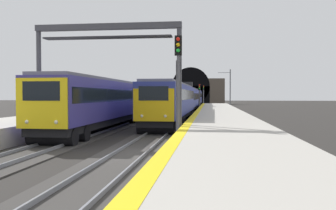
# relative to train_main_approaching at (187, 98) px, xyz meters

# --- Properties ---
(ground_plane) EXTENTS (320.00, 320.00, 0.00)m
(ground_plane) POSITION_rel_train_main_approaching_xyz_m (-37.59, -0.00, -2.22)
(ground_plane) COLOR #282623
(platform_right) EXTENTS (112.00, 4.97, 1.07)m
(platform_right) POSITION_rel_train_main_approaching_xyz_m (-37.59, -4.50, -1.69)
(platform_right) COLOR #ADA89E
(platform_right) RESTS_ON ground_plane
(platform_right_edge_strip) EXTENTS (112.00, 0.50, 0.01)m
(platform_right_edge_strip) POSITION_rel_train_main_approaching_xyz_m (-37.59, -2.27, -1.15)
(platform_right_edge_strip) COLOR yellow
(platform_right_edge_strip) RESTS_ON platform_right
(track_main_line) EXTENTS (160.00, 3.19, 0.21)m
(track_main_line) POSITION_rel_train_main_approaching_xyz_m (-37.59, -0.00, -2.18)
(track_main_line) COLOR #383533
(track_main_line) RESTS_ON ground_plane
(track_adjacent_line) EXTENTS (160.00, 3.15, 0.21)m
(track_adjacent_line) POSITION_rel_train_main_approaching_xyz_m (-37.59, 4.78, -2.18)
(track_adjacent_line) COLOR #383533
(track_adjacent_line) RESTS_ON ground_plane
(train_main_approaching) EXTENTS (61.71, 3.13, 4.74)m
(train_main_approaching) POSITION_rel_train_main_approaching_xyz_m (0.00, 0.00, 0.00)
(train_main_approaching) COLOR navy
(train_main_approaching) RESTS_ON ground_plane
(train_adjacent_platform) EXTENTS (57.72, 2.98, 3.97)m
(train_adjacent_platform) POSITION_rel_train_main_approaching_xyz_m (-7.95, 4.78, 0.05)
(train_adjacent_platform) COLOR navy
(train_adjacent_platform) RESTS_ON ground_plane
(railway_signal_near) EXTENTS (0.39, 0.38, 5.91)m
(railway_signal_near) POSITION_rel_train_main_approaching_xyz_m (-34.67, -1.87, 1.32)
(railway_signal_near) COLOR #4C4C54
(railway_signal_near) RESTS_ON ground_plane
(railway_signal_mid) EXTENTS (0.39, 0.38, 4.55)m
(railway_signal_mid) POSITION_rel_train_main_approaching_xyz_m (2.54, -1.87, 0.56)
(railway_signal_mid) COLOR #4C4C54
(railway_signal_mid) RESTS_ON ground_plane
(railway_signal_far) EXTENTS (0.39, 0.38, 5.31)m
(railway_signal_far) POSITION_rel_train_main_approaching_xyz_m (36.24, -1.87, 0.98)
(railway_signal_far) COLOR #4C4C54
(railway_signal_far) RESTS_ON ground_plane
(overhead_signal_gantry) EXTENTS (0.70, 8.70, 6.89)m
(overhead_signal_gantry) POSITION_rel_train_main_approaching_xyz_m (-33.51, 2.39, 3.00)
(overhead_signal_gantry) COLOR #3F3F47
(overhead_signal_gantry) RESTS_ON ground_plane
(tunnel_portal) EXTENTS (2.31, 20.75, 11.62)m
(tunnel_portal) POSITION_rel_train_main_approaching_xyz_m (54.58, 2.39, 1.74)
(tunnel_portal) COLOR #51473D
(tunnel_portal) RESTS_ON ground_plane
(catenary_mast_near) EXTENTS (0.22, 2.47, 7.68)m
(catenary_mast_near) POSITION_rel_train_main_approaching_xyz_m (14.65, -7.34, 1.74)
(catenary_mast_near) COLOR #595B60
(catenary_mast_near) RESTS_ON ground_plane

